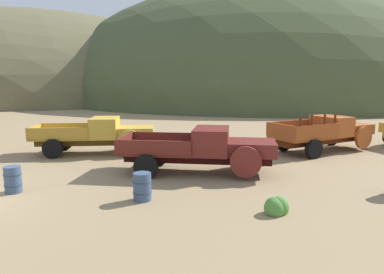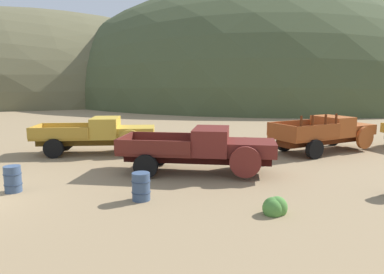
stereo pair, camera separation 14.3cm
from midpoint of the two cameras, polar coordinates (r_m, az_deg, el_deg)
The scene contains 8 objects.
hill_far_right at distance 85.71m, azimuth -25.12°, elevation 5.69°, with size 95.82×72.53×35.57m, color brown.
hill_distant at distance 79.31m, azimuth 8.74°, elevation 6.23°, with size 80.26×85.74×43.54m, color #424C2D.
truck_faded_yellow at distance 19.29m, azimuth -14.14°, elevation 0.37°, with size 6.27×2.68×1.89m.
truck_oxblood at distance 14.75m, azimuth 2.37°, elevation -1.92°, with size 6.65×3.82×1.89m.
truck_oxide_orange at distance 20.77m, azimuth 20.78°, elevation 0.72°, with size 6.43×3.98×2.16m.
oil_drum_by_truck at distance 13.79m, azimuth -26.95°, elevation -6.06°, with size 0.60×0.60×0.92m.
oil_drum_spare at distance 11.65m, azimuth -8.30°, elevation -7.85°, with size 0.62×0.62×0.90m.
bush_lone_scrub at distance 10.78m, azimuth 12.87°, elevation -10.97°, with size 0.75×0.62×0.66m.
Camera 1 is at (5.96, -11.69, 3.83)m, focal length 33.41 mm.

